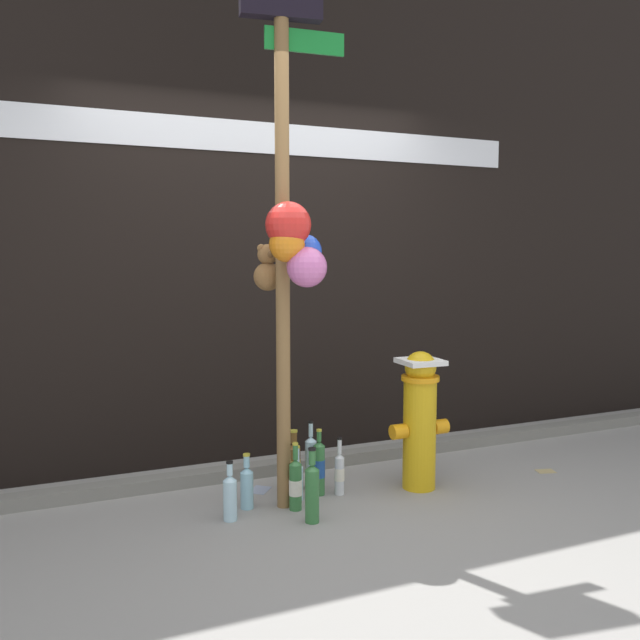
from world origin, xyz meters
name	(u,v)px	position (x,y,z in m)	size (l,w,h in m)	color
ground_plane	(340,528)	(0.00, 0.00, 0.00)	(14.00, 14.00, 0.00)	gray
building_wall	(254,191)	(0.00, 1.43, 1.87)	(10.00, 0.21, 3.74)	black
curb_strip	(279,467)	(0.00, 0.95, 0.04)	(8.00, 0.12, 0.08)	slate
memorial_post	(288,203)	(-0.15, 0.34, 1.71)	(0.58, 0.51, 3.03)	olive
fire_hydrant	(420,417)	(0.70, 0.35, 0.45)	(0.38, 0.25, 0.85)	gold
bottle_0	(294,465)	(-0.03, 0.60, 0.16)	(0.08, 0.08, 0.38)	brown
bottle_1	(340,472)	(0.20, 0.44, 0.13)	(0.06, 0.06, 0.35)	silver
bottle_2	(319,467)	(0.09, 0.48, 0.17)	(0.07, 0.07, 0.40)	#337038
bottle_3	(312,491)	(-0.11, 0.12, 0.17)	(0.08, 0.08, 0.41)	#337038
bottle_4	(230,496)	(-0.50, 0.32, 0.13)	(0.07, 0.07, 0.33)	#B2DBEA
bottle_5	(247,486)	(-0.37, 0.45, 0.13)	(0.07, 0.07, 0.32)	#93CCE0
bottle_6	(297,479)	(-0.07, 0.45, 0.13)	(0.07, 0.07, 0.32)	#B2DBEA
bottle_7	(295,484)	(-0.13, 0.32, 0.15)	(0.07, 0.07, 0.38)	#337038
bottle_8	(311,461)	(0.08, 0.60, 0.17)	(0.07, 0.07, 0.42)	#B2DBEA
litter_0	(546,471)	(1.63, 0.28, 0.00)	(0.08, 0.12, 0.01)	tan
litter_1	(260,490)	(-0.22, 0.69, 0.00)	(0.14, 0.10, 0.01)	#8C99B2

